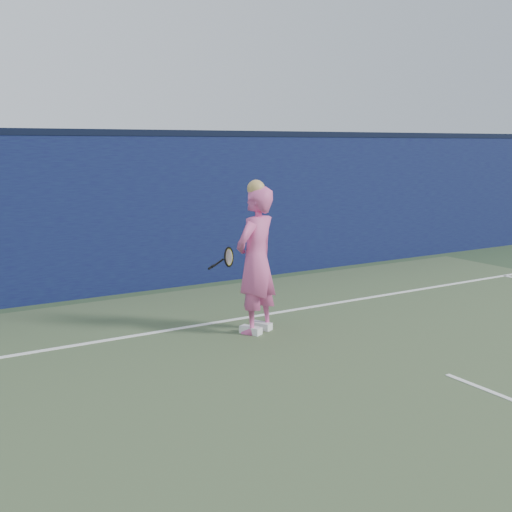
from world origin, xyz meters
TOP-DOWN VIEW (x-y plane):
  - backstop_wall at (0.00, 6.50)m, footprint 24.00×0.40m
  - wall_cap at (0.00, 6.50)m, footprint 24.00×0.42m
  - player at (-0.88, 3.38)m, footprint 0.80×0.69m
  - racket at (-1.08, 3.76)m, footprint 0.48×0.23m

SIDE VIEW (x-z plane):
  - racket at x=-1.08m, z-range 0.79..1.06m
  - player at x=-0.88m, z-range -0.03..1.91m
  - backstop_wall at x=0.00m, z-range 0.00..2.50m
  - wall_cap at x=0.00m, z-range 2.50..2.60m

